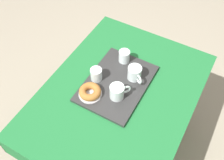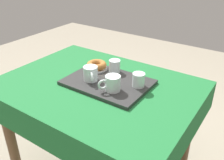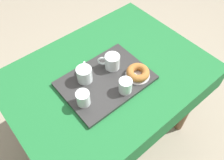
{
  "view_description": "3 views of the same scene",
  "coord_description": "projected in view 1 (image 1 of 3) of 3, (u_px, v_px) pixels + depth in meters",
  "views": [
    {
      "loc": [
        0.77,
        0.39,
        1.97
      ],
      "look_at": [
        -0.04,
        -0.07,
        0.77
      ],
      "focal_mm": 42.02,
      "sensor_mm": 36.0,
      "label": 1
    },
    {
      "loc": [
        -0.77,
        0.97,
        1.43
      ],
      "look_at": [
        -0.08,
        -0.04,
        0.78
      ],
      "focal_mm": 39.74,
      "sensor_mm": 36.0,
      "label": 2
    },
    {
      "loc": [
        -0.51,
        -0.64,
        1.72
      ],
      "look_at": [
        -0.03,
        -0.07,
        0.77
      ],
      "focal_mm": 36.94,
      "sensor_mm": 36.0,
      "label": 3
    }
  ],
  "objects": [
    {
      "name": "sugar_donut_left",
      "position": [
        90.0,
        92.0,
        1.45
      ],
      "size": [
        0.12,
        0.12,
        0.04
      ],
      "primitive_type": "torus",
      "color": "#A3662D",
      "rests_on": "donut_plate_left"
    },
    {
      "name": "water_glass_far",
      "position": [
        96.0,
        75.0,
        1.52
      ],
      "size": [
        0.07,
        0.07,
        0.08
      ],
      "color": "silver",
      "rests_on": "serving_tray"
    },
    {
      "name": "tea_mug_right",
      "position": [
        117.0,
        92.0,
        1.43
      ],
      "size": [
        0.11,
        0.1,
        0.08
      ],
      "color": "silver",
      "rests_on": "serving_tray"
    },
    {
      "name": "tea_mug_left",
      "position": [
        135.0,
        73.0,
        1.52
      ],
      "size": [
        0.1,
        0.11,
        0.08
      ],
      "color": "silver",
      "rests_on": "serving_tray"
    },
    {
      "name": "water_glass_near",
      "position": [
        124.0,
        57.0,
        1.6
      ],
      "size": [
        0.07,
        0.07,
        0.08
      ],
      "color": "silver",
      "rests_on": "serving_tray"
    },
    {
      "name": "serving_tray",
      "position": [
        117.0,
        83.0,
        1.53
      ],
      "size": [
        0.47,
        0.34,
        0.02
      ],
      "primitive_type": "cube",
      "color": "#2D2D2D",
      "rests_on": "dining_table"
    },
    {
      "name": "ground_plane",
      "position": [
        117.0,
        147.0,
        2.09
      ],
      "size": [
        6.0,
        6.0,
        0.0
      ],
      "primitive_type": "plane",
      "color": "gray"
    },
    {
      "name": "dining_table",
      "position": [
        118.0,
        104.0,
        1.59
      ],
      "size": [
        1.12,
        0.83,
        0.75
      ],
      "color": "#1E6B33",
      "rests_on": "ground"
    },
    {
      "name": "donut_plate_left",
      "position": [
        90.0,
        94.0,
        1.47
      ],
      "size": [
        0.13,
        0.13,
        0.01
      ],
      "primitive_type": "cylinder",
      "color": "silver",
      "rests_on": "serving_tray"
    }
  ]
}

